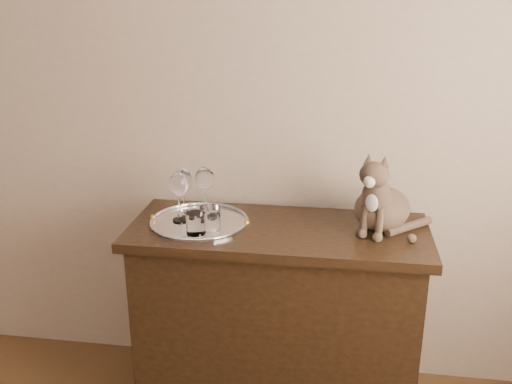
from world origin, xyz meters
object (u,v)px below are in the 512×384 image
tumbler_a (210,218)px  cat (384,189)px  tumbler_b (196,223)px  wine_glass_b (205,191)px  wine_glass_c (179,197)px  sideboard (277,320)px  wine_glass_a (184,192)px  tray (200,223)px

tumbler_a → cat: 0.69m
tumbler_b → cat: size_ratio=0.26×
wine_glass_b → wine_glass_c: size_ratio=1.02×
sideboard → cat: cat is taller
wine_glass_b → cat: bearing=-1.3°
cat → tumbler_b: bearing=-143.0°
wine_glass_a → tumbler_a: (0.14, -0.14, -0.05)m
tray → tumbler_b: 0.13m
sideboard → wine_glass_b: wine_glass_b is taller
sideboard → tumbler_b: size_ratio=14.04×
tray → wine_glass_a: wine_glass_a is taller
wine_glass_c → sideboard: bearing=0.6°
cat → sideboard: bearing=-149.1°
tumbler_b → tumbler_a: bearing=49.2°
wine_glass_a → tumbler_a: size_ratio=2.15×
wine_glass_a → wine_glass_c: (0.00, -0.08, 0.00)m
wine_glass_b → wine_glass_c: wine_glass_b is taller
tray → tumbler_a: size_ratio=4.36×
tray → cat: (0.73, 0.07, 0.16)m
sideboard → wine_glass_b: (-0.31, 0.08, 0.54)m
sideboard → tray: size_ratio=3.00×
tumbler_a → tumbler_b: (-0.04, -0.05, -0.00)m
tray → wine_glass_a: (-0.08, 0.08, 0.10)m
cat → wine_glass_b: bearing=-158.8°
wine_glass_c → cat: bearing=4.5°
tumbler_a → tumbler_b: size_ratio=1.07×
cat → wine_glass_c: bearing=-153.0°
tumbler_a → tray: bearing=133.3°
wine_glass_b → tumbler_b: size_ratio=2.45×
wine_glass_b → sideboard: bearing=-13.6°
wine_glass_a → tumbler_b: bearing=-63.2°
wine_glass_c → cat: 0.81m
wine_glass_c → tumbler_a: bearing=-25.7°
wine_glass_c → tumbler_b: size_ratio=2.40×
sideboard → tumbler_a: bearing=-164.6°
wine_glass_a → wine_glass_b: (0.09, 0.00, 0.01)m
sideboard → tumbler_a: (-0.26, -0.07, 0.48)m
tumbler_a → tumbler_b: bearing=-130.8°
tray → tumbler_a: (0.06, -0.06, 0.05)m
tumbler_a → wine_glass_b: bearing=109.7°
tumbler_b → tray: bearing=97.5°
wine_glass_b → cat: size_ratio=0.64×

